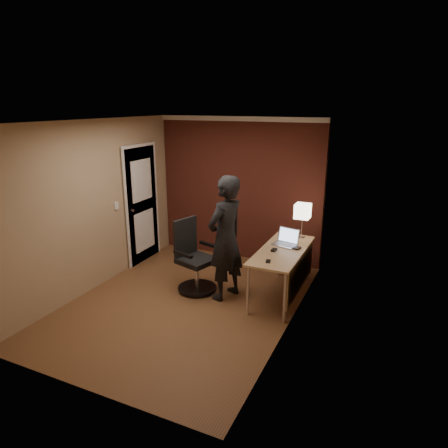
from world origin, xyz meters
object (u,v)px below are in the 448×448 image
at_px(desk_lamp, 303,212).
at_px(desk, 287,259).
at_px(mouse, 274,250).
at_px(phone, 268,261).
at_px(laptop, 286,240).
at_px(wallet, 297,248).
at_px(person, 226,238).
at_px(office_chair, 193,260).

bearing_deg(desk_lamp, desk, -93.79).
relative_size(mouse, phone, 0.87).
height_order(mouse, phone, mouse).
bearing_deg(laptop, mouse, -102.96).
height_order(desk_lamp, wallet, desk_lamp).
distance_m(desk, mouse, 0.24).
height_order(desk_lamp, laptop, desk_lamp).
distance_m(mouse, person, 0.70).
bearing_deg(office_chair, desk_lamp, 33.99).
xyz_separation_m(laptop, phone, (-0.03, -0.74, -0.06)).
relative_size(desk, person, 0.84).
bearing_deg(desk, wallet, 47.72).
relative_size(laptop, person, 0.21).
bearing_deg(mouse, desk, 39.37).
bearing_deg(laptop, desk_lamp, 71.99).
bearing_deg(laptop, person, -141.78).
distance_m(desk, wallet, 0.21).
distance_m(laptop, mouse, 0.36).
xyz_separation_m(mouse, person, (-0.64, -0.22, 0.15)).
bearing_deg(person, phone, 92.43).
bearing_deg(laptop, wallet, -32.54).
distance_m(office_chair, person, 0.68).
bearing_deg(office_chair, wallet, 16.60).
xyz_separation_m(phone, office_chair, (-1.22, 0.19, -0.26)).
relative_size(office_chair, person, 0.59).
distance_m(mouse, phone, 0.40).
relative_size(desk, phone, 13.04).
bearing_deg(person, office_chair, -75.43).
bearing_deg(wallet, mouse, -139.68).
height_order(desk_lamp, mouse, desk_lamp).
relative_size(desk_lamp, office_chair, 0.50).
xyz_separation_m(laptop, wallet, (0.19, -0.12, -0.05)).
xyz_separation_m(desk, laptop, (-0.08, 0.23, 0.19)).
xyz_separation_m(desk, office_chair, (-1.34, -0.32, -0.13)).
distance_m(desk_lamp, phone, 1.21).
bearing_deg(person, laptop, 144.87).
bearing_deg(mouse, desk_lamp, 79.06).
distance_m(desk_lamp, wallet, 0.65).
relative_size(laptop, wallet, 3.46).
bearing_deg(wallet, laptop, 147.46).
xyz_separation_m(desk, desk_lamp, (0.04, 0.61, 0.55)).
bearing_deg(wallet, desk, -132.28).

